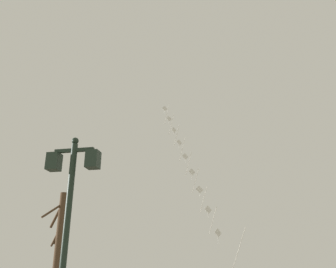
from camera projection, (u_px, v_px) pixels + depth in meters
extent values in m
cylinder|color=#1E2D23|center=(65.00, 242.00, 7.46)|extent=(0.14, 0.14, 4.35)
sphere|color=#1E2D23|center=(75.00, 141.00, 8.28)|extent=(0.16, 0.16, 0.16)
cube|color=#1E2D23|center=(74.00, 150.00, 8.19)|extent=(0.95, 0.08, 0.08)
cube|color=#1E2D23|center=(54.00, 162.00, 8.19)|extent=(0.28, 0.28, 0.40)
cube|color=beige|center=(54.00, 162.00, 8.19)|extent=(0.19, 0.19, 0.30)
cube|color=#1E2D23|center=(93.00, 160.00, 8.02)|extent=(0.28, 0.28, 0.40)
cube|color=beige|center=(93.00, 160.00, 8.02)|extent=(0.19, 0.19, 0.30)
cylinder|color=silver|center=(233.00, 268.00, 15.25)|extent=(1.28, 2.07, 3.16)
cylinder|color=silver|center=(213.00, 221.00, 17.49)|extent=(0.51, 0.82, 1.23)
cylinder|color=silver|center=(204.00, 199.00, 18.74)|extent=(0.51, 0.82, 1.23)
cylinder|color=silver|center=(196.00, 181.00, 19.98)|extent=(0.51, 0.82, 1.23)
cylinder|color=silver|center=(188.00, 164.00, 21.23)|extent=(0.51, 0.82, 1.23)
cylinder|color=silver|center=(182.00, 149.00, 22.48)|extent=(0.51, 0.82, 1.23)
cylinder|color=silver|center=(176.00, 136.00, 23.73)|extent=(0.51, 0.82, 1.23)
cylinder|color=silver|center=(171.00, 124.00, 24.98)|extent=(0.51, 0.82, 1.23)
cylinder|color=silver|center=(167.00, 113.00, 26.23)|extent=(0.51, 0.82, 1.23)
cube|color=white|center=(218.00, 233.00, 16.86)|extent=(0.33, 0.29, 0.43)
cylinder|color=white|center=(218.00, 240.00, 16.75)|extent=(0.02, 0.02, 0.32)
cube|color=white|center=(208.00, 210.00, 18.11)|extent=(0.36, 0.26, 0.43)
cylinder|color=white|center=(208.00, 215.00, 18.01)|extent=(0.03, 0.03, 0.23)
cube|color=white|center=(199.00, 190.00, 19.36)|extent=(0.41, 0.16, 0.43)
cylinder|color=white|center=(200.00, 195.00, 19.26)|extent=(0.02, 0.03, 0.25)
cube|color=white|center=(192.00, 172.00, 20.61)|extent=(0.38, 0.23, 0.43)
cylinder|color=white|center=(192.00, 177.00, 20.50)|extent=(0.03, 0.04, 0.29)
cube|color=white|center=(185.00, 156.00, 21.86)|extent=(0.39, 0.21, 0.43)
cylinder|color=white|center=(185.00, 161.00, 21.75)|extent=(0.04, 0.05, 0.24)
cube|color=white|center=(179.00, 142.00, 23.10)|extent=(0.34, 0.28, 0.43)
cylinder|color=white|center=(179.00, 147.00, 22.99)|extent=(0.04, 0.05, 0.31)
cube|color=white|center=(174.00, 130.00, 24.35)|extent=(0.32, 0.31, 0.43)
cylinder|color=white|center=(174.00, 134.00, 24.25)|extent=(0.04, 0.04, 0.23)
cube|color=white|center=(169.00, 119.00, 25.60)|extent=(0.37, 0.24, 0.43)
cylinder|color=white|center=(169.00, 122.00, 25.50)|extent=(0.02, 0.02, 0.22)
cube|color=white|center=(165.00, 108.00, 26.85)|extent=(0.41, 0.15, 0.43)
cylinder|color=white|center=(165.00, 112.00, 26.74)|extent=(0.03, 0.04, 0.26)
cylinder|color=#4C3826|center=(58.00, 251.00, 14.42)|extent=(0.31, 0.31, 4.75)
cylinder|color=#4C3826|center=(56.00, 237.00, 15.11)|extent=(0.88, 0.95, 0.75)
cylinder|color=#4C3826|center=(53.00, 210.00, 14.74)|extent=(0.62, 0.76, 0.72)
cylinder|color=#4C3826|center=(57.00, 236.00, 15.15)|extent=(0.80, 1.03, 0.60)
cylinder|color=#4C3826|center=(57.00, 215.00, 15.34)|extent=(0.94, 0.81, 1.01)
cylinder|color=#4C3826|center=(64.00, 228.00, 15.25)|extent=(0.32, 1.09, 0.71)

